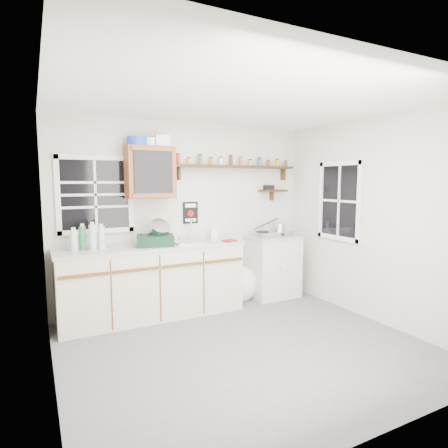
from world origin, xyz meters
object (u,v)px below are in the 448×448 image
at_px(right_cabinet, 272,266).
at_px(spice_shelf, 235,166).
at_px(dish_rack, 156,237).
at_px(hotplate, 271,234).
at_px(main_cabinet, 153,281).
at_px(upper_cabinet, 150,172).

relative_size(right_cabinet, spice_shelf, 0.48).
height_order(dish_rack, hotplate, dish_rack).
bearing_deg(dish_rack, right_cabinet, 16.96).
relative_size(main_cabinet, spice_shelf, 1.21).
bearing_deg(upper_cabinet, hotplate, -4.51).
xyz_separation_m(main_cabinet, upper_cabinet, (0.03, 0.14, 1.36)).
relative_size(dish_rack, hotplate, 0.83).
distance_m(main_cabinet, right_cabinet, 1.84).
distance_m(spice_shelf, hotplate, 1.12).
xyz_separation_m(main_cabinet, spice_shelf, (1.30, 0.21, 1.47)).
relative_size(right_cabinet, hotplate, 1.47).
bearing_deg(dish_rack, hotplate, 16.37).
xyz_separation_m(main_cabinet, right_cabinet, (1.83, 0.03, -0.01)).
xyz_separation_m(right_cabinet, dish_rack, (-1.80, -0.08, 0.57)).
height_order(main_cabinet, spice_shelf, spice_shelf).
bearing_deg(right_cabinet, upper_cabinet, 176.24).
xyz_separation_m(upper_cabinet, spice_shelf, (1.26, 0.07, 0.10)).
height_order(main_cabinet, right_cabinet, main_cabinet).
relative_size(right_cabinet, upper_cabinet, 1.40).
distance_m(main_cabinet, spice_shelf, 1.97).
height_order(upper_cabinet, spice_shelf, upper_cabinet).
distance_m(right_cabinet, dish_rack, 1.89).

